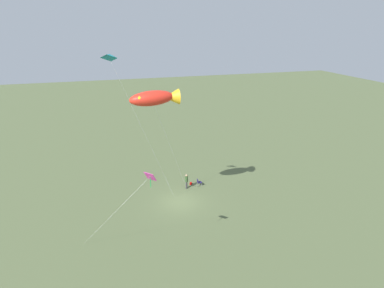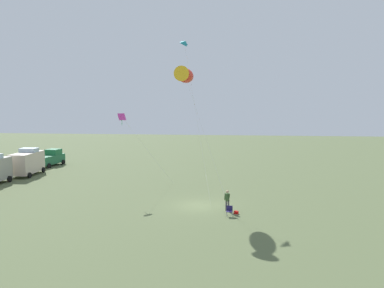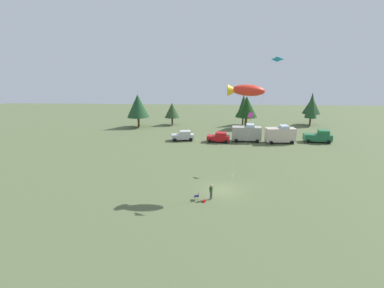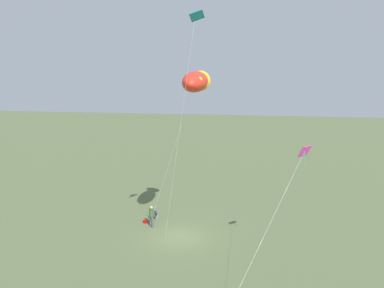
# 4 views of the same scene
# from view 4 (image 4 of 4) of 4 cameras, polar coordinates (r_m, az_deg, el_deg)

# --- Properties ---
(ground_plane) EXTENTS (160.00, 160.00, 0.00)m
(ground_plane) POSITION_cam_4_polar(r_m,az_deg,el_deg) (28.40, -1.91, -13.98)
(ground_plane) COLOR #54613C
(person_kite_flyer) EXTENTS (0.47, 0.53, 1.74)m
(person_kite_flyer) POSITION_cam_4_polar(r_m,az_deg,el_deg) (29.79, -6.19, -10.68)
(person_kite_flyer) COLOR #474548
(person_kite_flyer) RESTS_ON ground
(folding_chair) EXTENTS (0.49, 0.49, 0.82)m
(folding_chair) POSITION_cam_4_polar(r_m,az_deg,el_deg) (31.37, -5.82, -10.58)
(folding_chair) COLOR #241E51
(folding_chair) RESTS_ON ground
(backpack_on_grass) EXTENTS (0.35, 0.39, 0.22)m
(backpack_on_grass) POSITION_cam_4_polar(r_m,az_deg,el_deg) (30.96, -7.13, -11.66)
(backpack_on_grass) COLOR red
(backpack_on_grass) RESTS_ON ground
(kite_large_fish) EXTENTS (5.95, 5.07, 12.11)m
(kite_large_fish) POSITION_cam_4_polar(r_m,az_deg,el_deg) (23.32, 0.66, 9.51)
(kite_large_fish) COLOR red
(kite_large_fish) RESTS_ON ground
(kite_delta_teal) EXTENTS (5.92, 3.49, 15.15)m
(kite_delta_teal) POSITION_cam_4_polar(r_m,az_deg,el_deg) (20.10, 0.16, 18.87)
(kite_delta_teal) COLOR teal
(kite_delta_teal) RESTS_ON ground
(kite_diamond_rainbow) EXTENTS (5.70, 4.54, 7.90)m
(kite_diamond_rainbow) POSITION_cam_4_polar(r_m,az_deg,el_deg) (21.83, 16.40, -1.98)
(kite_diamond_rainbow) COLOR #D23A9A
(kite_diamond_rainbow) RESTS_ON ground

